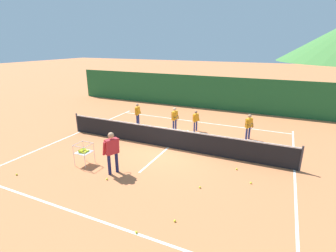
% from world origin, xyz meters
% --- Properties ---
extents(ground_plane, '(120.00, 120.00, 0.00)m').
position_xyz_m(ground_plane, '(0.00, 0.00, 0.00)').
color(ground_plane, '#C67042').
extents(line_baseline_near, '(10.88, 0.08, 0.01)m').
position_xyz_m(line_baseline_near, '(0.00, -5.57, 0.00)').
color(line_baseline_near, white).
rests_on(line_baseline_near, ground).
extents(line_baseline_far, '(10.88, 0.08, 0.01)m').
position_xyz_m(line_baseline_far, '(0.00, 4.53, 0.00)').
color(line_baseline_far, white).
rests_on(line_baseline_far, ground).
extents(line_sideline_west, '(0.08, 10.10, 0.01)m').
position_xyz_m(line_sideline_west, '(-5.44, 0.00, 0.00)').
color(line_sideline_west, white).
rests_on(line_sideline_west, ground).
extents(line_sideline_east, '(0.08, 10.10, 0.01)m').
position_xyz_m(line_sideline_east, '(5.44, 0.00, 0.00)').
color(line_sideline_east, white).
rests_on(line_sideline_east, ground).
extents(line_service_center, '(0.08, 5.43, 0.01)m').
position_xyz_m(line_service_center, '(0.00, 0.00, 0.00)').
color(line_service_center, white).
rests_on(line_service_center, ground).
extents(tennis_net, '(11.27, 0.08, 1.05)m').
position_xyz_m(tennis_net, '(0.00, 0.00, 0.50)').
color(tennis_net, '#333338').
rests_on(tennis_net, ground).
extents(instructor, '(0.51, 0.83, 1.66)m').
position_xyz_m(instructor, '(-0.88, -3.13, 0.99)').
color(instructor, '#191E4C').
rests_on(instructor, ground).
extents(student_0, '(0.26, 0.53, 1.31)m').
position_xyz_m(student_0, '(-3.18, 2.50, 0.79)').
color(student_0, navy).
rests_on(student_0, ground).
extents(student_1, '(0.41, 0.68, 1.35)m').
position_xyz_m(student_1, '(-0.68, 2.36, 0.81)').
color(student_1, navy).
rests_on(student_1, ground).
extents(student_2, '(0.31, 0.49, 1.20)m').
position_xyz_m(student_2, '(0.41, 2.78, 0.72)').
color(student_2, navy).
rests_on(student_2, ground).
extents(student_3, '(0.41, 0.72, 1.35)m').
position_xyz_m(student_3, '(3.28, 2.66, 0.81)').
color(student_3, navy).
rests_on(student_3, ground).
extents(ball_cart, '(0.58, 0.58, 0.90)m').
position_xyz_m(ball_cart, '(-2.39, -3.03, 0.59)').
color(ball_cart, '#B7B7BC').
rests_on(ball_cart, ground).
extents(tennis_ball_0, '(0.07, 0.07, 0.07)m').
position_xyz_m(tennis_ball_0, '(1.61, -5.55, 0.03)').
color(tennis_ball_0, yellow).
rests_on(tennis_ball_0, ground).
extents(tennis_ball_1, '(0.07, 0.07, 0.07)m').
position_xyz_m(tennis_ball_1, '(3.37, -0.91, 0.03)').
color(tennis_ball_1, yellow).
rests_on(tennis_ball_1, ground).
extents(tennis_ball_2, '(0.07, 0.07, 0.07)m').
position_xyz_m(tennis_ball_2, '(2.46, -2.78, 0.03)').
color(tennis_ball_2, yellow).
rests_on(tennis_ball_2, ground).
extents(tennis_ball_3, '(0.07, 0.07, 0.07)m').
position_xyz_m(tennis_ball_3, '(-3.21, -2.27, 0.03)').
color(tennis_ball_3, yellow).
rests_on(tennis_ball_3, ground).
extents(tennis_ball_4, '(0.07, 0.07, 0.07)m').
position_xyz_m(tennis_ball_4, '(-4.10, -4.80, 0.03)').
color(tennis_ball_4, yellow).
rests_on(tennis_ball_4, ground).
extents(tennis_ball_6, '(0.07, 0.07, 0.07)m').
position_xyz_m(tennis_ball_6, '(4.01, -1.76, 0.03)').
color(tennis_ball_6, yellow).
rests_on(tennis_ball_6, ground).
extents(tennis_ball_7, '(0.07, 0.07, 0.07)m').
position_xyz_m(tennis_ball_7, '(-0.79, -3.66, 0.03)').
color(tennis_ball_7, yellow).
rests_on(tennis_ball_7, ground).
extents(tennis_ball_8, '(0.07, 0.07, 0.07)m').
position_xyz_m(tennis_ball_8, '(2.35, -4.72, 0.03)').
color(tennis_ball_8, yellow).
rests_on(tennis_ball_8, ground).
extents(windscreen_fence, '(23.94, 0.08, 2.45)m').
position_xyz_m(windscreen_fence, '(0.00, 8.15, 1.23)').
color(windscreen_fence, '#1E5B2D').
rests_on(windscreen_fence, ground).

